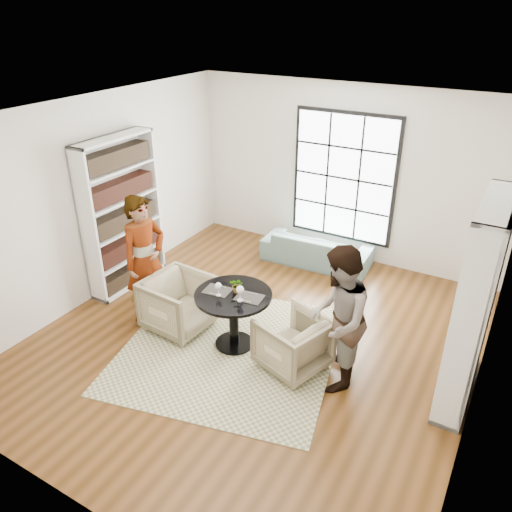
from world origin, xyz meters
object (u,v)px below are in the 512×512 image
Objects in this scene: wine_glass_left at (218,286)px; sofa at (317,249)px; wine_glass_right at (240,290)px; person_right at (338,319)px; armchair_right at (293,343)px; armchair_left at (179,303)px; flower_centerpiece at (237,285)px; person_left at (145,260)px; pedestal_table at (234,309)px.

sofa is at bearing 87.31° from wine_glass_left.
sofa is 2.89m from wine_glass_right.
armchair_right is at bearing -106.12° from person_right.
person_right is at bearing -85.06° from armchair_left.
wine_glass_right reaches higher than flower_centerpiece.
wine_glass_right is 1.05× the size of flower_centerpiece.
armchair_right is 0.77m from person_right.
sofa is 2.88m from armchair_left.
flower_centerpiece reaches higher than sofa.
sofa is 2.39× the size of armchair_right.
wine_glass_right is at bearing -48.79° from flower_centerpiece.
person_left is 2.84m from person_right.
person_left is (-0.55, 0.00, 0.54)m from armchair_left.
wine_glass_right is 0.21m from flower_centerpiece.
sofa is 9.34× the size of flower_centerpiece.
wine_glass_left is (-1.00, -0.12, 0.58)m from armchair_right.
wine_glass_left reaches higher than sofa.
person_right is 1.56m from wine_glass_left.
person_left reaches higher than wine_glass_right.
armchair_right is 3.72× the size of wine_glass_right.
pedestal_table is 2.73m from sofa.
flower_centerpiece is at bearing -76.47° from armchair_right.
person_left is 10.05× the size of wine_glass_left.
pedestal_table is at bearing -106.20° from person_right.
armchair_right is (0.87, -2.72, 0.08)m from sofa.
flower_centerpiece is at bearing 87.43° from sofa.
flower_centerpiece is (0.90, 0.10, 0.51)m from armchair_left.
armchair_left is 1.17m from wine_glass_right.
sofa is at bearing -15.24° from person_left.
person_right reaches higher than pedestal_table.
person_right is 8.97× the size of flower_centerpiece.
wine_glass_right is at bearing -88.97° from armchair_left.
wine_glass_right is at bearing -28.99° from pedestal_table.
armchair_right is 2.36m from person_left.
armchair_right is 0.44× the size of person_right.
person_right is (1.41, -0.00, 0.32)m from pedestal_table.
person_left reaches higher than flower_centerpiece.
person_right reaches higher than armchair_right.
person_left is 1.45m from flower_centerpiece.
sofa is 1.04× the size of person_right.
armchair_right is 1.00m from flower_centerpiece.
armchair_right is 1.16m from wine_glass_left.
person_right reaches higher than wine_glass_left.
person_right is at bearing -0.08° from pedestal_table.
armchair_right is 0.93m from wine_glass_right.
wine_glass_right is (1.03, -0.06, 0.56)m from armchair_left.
wine_glass_right reaches higher than armchair_right.
pedestal_table is 1.45m from person_right.
flower_centerpiece is at bearing 49.01° from wine_glass_left.
armchair_right is 0.42× the size of person_left.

